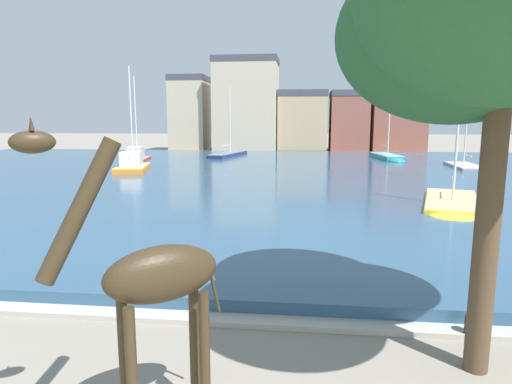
{
  "coord_description": "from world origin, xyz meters",
  "views": [
    {
      "loc": [
        1.06,
        -2.77,
        4.33
      ],
      "look_at": [
        -0.4,
        10.21,
        2.2
      ],
      "focal_mm": 30.4,
      "sensor_mm": 36.0,
      "label": 1
    }
  ],
  "objects_px": {
    "sailboat_teal": "(388,159)",
    "sailboat_orange": "(133,167)",
    "sailboat_grey": "(463,167)",
    "mooring_bollard": "(471,327)",
    "sailboat_red": "(137,158)",
    "sailboat_navy": "(231,155)",
    "giraffe_statue": "(153,281)",
    "sailboat_yellow": "(452,207)",
    "shade_tree": "(499,18)"
  },
  "relations": [
    {
      "from": "sailboat_teal",
      "to": "sailboat_orange",
      "type": "bearing_deg",
      "value": -150.41
    },
    {
      "from": "sailboat_teal",
      "to": "sailboat_grey",
      "type": "height_order",
      "value": "sailboat_grey"
    },
    {
      "from": "sailboat_orange",
      "to": "mooring_bollard",
      "type": "relative_size",
      "value": 17.3
    },
    {
      "from": "sailboat_red",
      "to": "sailboat_teal",
      "type": "height_order",
      "value": "sailboat_red"
    },
    {
      "from": "sailboat_navy",
      "to": "sailboat_red",
      "type": "bearing_deg",
      "value": -141.47
    },
    {
      "from": "sailboat_red",
      "to": "sailboat_teal",
      "type": "relative_size",
      "value": 1.13
    },
    {
      "from": "sailboat_navy",
      "to": "sailboat_grey",
      "type": "xyz_separation_m",
      "value": [
        22.32,
        -10.12,
        -0.08
      ]
    },
    {
      "from": "giraffe_statue",
      "to": "sailboat_grey",
      "type": "relative_size",
      "value": 0.58
    },
    {
      "from": "sailboat_navy",
      "to": "sailboat_red",
      "type": "height_order",
      "value": "sailboat_red"
    },
    {
      "from": "sailboat_navy",
      "to": "mooring_bollard",
      "type": "relative_size",
      "value": 19.73
    },
    {
      "from": "sailboat_grey",
      "to": "sailboat_teal",
      "type": "bearing_deg",
      "value": 126.25
    },
    {
      "from": "giraffe_statue",
      "to": "sailboat_teal",
      "type": "bearing_deg",
      "value": 75.54
    },
    {
      "from": "sailboat_yellow",
      "to": "shade_tree",
      "type": "xyz_separation_m",
      "value": [
        -4.0,
        -13.49,
        5.57
      ]
    },
    {
      "from": "sailboat_orange",
      "to": "shade_tree",
      "type": "height_order",
      "value": "sailboat_orange"
    },
    {
      "from": "sailboat_red",
      "to": "sailboat_grey",
      "type": "xyz_separation_m",
      "value": [
        30.93,
        -3.27,
        -0.24
      ]
    },
    {
      "from": "sailboat_teal",
      "to": "sailboat_navy",
      "type": "bearing_deg",
      "value": 169.6
    },
    {
      "from": "sailboat_yellow",
      "to": "sailboat_orange",
      "type": "xyz_separation_m",
      "value": [
        -20.81,
        12.86,
        0.3
      ]
    },
    {
      "from": "sailboat_navy",
      "to": "sailboat_teal",
      "type": "relative_size",
      "value": 1.27
    },
    {
      "from": "sailboat_orange",
      "to": "sailboat_navy",
      "type": "bearing_deg",
      "value": 71.53
    },
    {
      "from": "sailboat_red",
      "to": "mooring_bollard",
      "type": "relative_size",
      "value": 17.6
    },
    {
      "from": "sailboat_yellow",
      "to": "sailboat_grey",
      "type": "distance_m",
      "value": 19.91
    },
    {
      "from": "sailboat_red",
      "to": "sailboat_grey",
      "type": "distance_m",
      "value": 31.1
    },
    {
      "from": "sailboat_grey",
      "to": "mooring_bollard",
      "type": "relative_size",
      "value": 15.0
    },
    {
      "from": "giraffe_statue",
      "to": "mooring_bollard",
      "type": "relative_size",
      "value": 8.77
    },
    {
      "from": "sailboat_navy",
      "to": "shade_tree",
      "type": "relative_size",
      "value": 1.3
    },
    {
      "from": "sailboat_orange",
      "to": "giraffe_statue",
      "type": "bearing_deg",
      "value": -67.31
    },
    {
      "from": "sailboat_red",
      "to": "shade_tree",
      "type": "height_order",
      "value": "sailboat_red"
    },
    {
      "from": "giraffe_statue",
      "to": "sailboat_navy",
      "type": "distance_m",
      "value": 44.95
    },
    {
      "from": "sailboat_yellow",
      "to": "sailboat_orange",
      "type": "distance_m",
      "value": 24.47
    },
    {
      "from": "sailboat_navy",
      "to": "sailboat_grey",
      "type": "height_order",
      "value": "sailboat_navy"
    },
    {
      "from": "sailboat_yellow",
      "to": "sailboat_teal",
      "type": "height_order",
      "value": "sailboat_teal"
    },
    {
      "from": "sailboat_orange",
      "to": "shade_tree",
      "type": "relative_size",
      "value": 1.14
    },
    {
      "from": "mooring_bollard",
      "to": "sailboat_navy",
      "type": "bearing_deg",
      "value": 106.16
    },
    {
      "from": "sailboat_red",
      "to": "shade_tree",
      "type": "bearing_deg",
      "value": -60.46
    },
    {
      "from": "sailboat_grey",
      "to": "mooring_bollard",
      "type": "xyz_separation_m",
      "value": [
        -10.4,
        -31.01,
        -0.1
      ]
    },
    {
      "from": "shade_tree",
      "to": "mooring_bollard",
      "type": "height_order",
      "value": "shade_tree"
    },
    {
      "from": "sailboat_grey",
      "to": "sailboat_orange",
      "type": "height_order",
      "value": "sailboat_orange"
    },
    {
      "from": "giraffe_statue",
      "to": "sailboat_teal",
      "type": "relative_size",
      "value": 0.56
    },
    {
      "from": "sailboat_grey",
      "to": "mooring_bollard",
      "type": "bearing_deg",
      "value": -108.54
    },
    {
      "from": "sailboat_teal",
      "to": "shade_tree",
      "type": "distance_m",
      "value": 39.94
    },
    {
      "from": "sailboat_navy",
      "to": "shade_tree",
      "type": "xyz_separation_m",
      "value": [
        11.49,
        -42.31,
        5.48
      ]
    },
    {
      "from": "sailboat_yellow",
      "to": "giraffe_statue",
      "type": "bearing_deg",
      "value": -119.72
    },
    {
      "from": "shade_tree",
      "to": "sailboat_grey",
      "type": "bearing_deg",
      "value": 71.4
    },
    {
      "from": "giraffe_statue",
      "to": "sailboat_yellow",
      "type": "distance_m",
      "value": 18.07
    },
    {
      "from": "giraffe_statue",
      "to": "shade_tree",
      "type": "height_order",
      "value": "shade_tree"
    },
    {
      "from": "sailboat_navy",
      "to": "sailboat_red",
      "type": "distance_m",
      "value": 11.0
    },
    {
      "from": "sailboat_yellow",
      "to": "shade_tree",
      "type": "bearing_deg",
      "value": -106.5
    },
    {
      "from": "mooring_bollard",
      "to": "giraffe_statue",
      "type": "bearing_deg",
      "value": -148.35
    },
    {
      "from": "shade_tree",
      "to": "mooring_bollard",
      "type": "relative_size",
      "value": 15.2
    },
    {
      "from": "sailboat_navy",
      "to": "sailboat_yellow",
      "type": "distance_m",
      "value": 32.72
    }
  ]
}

